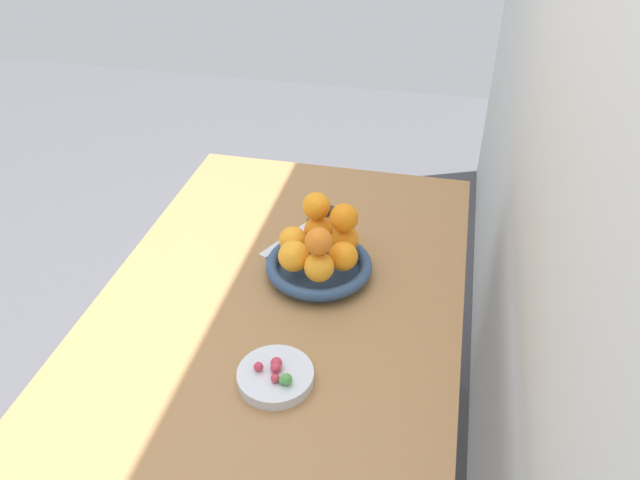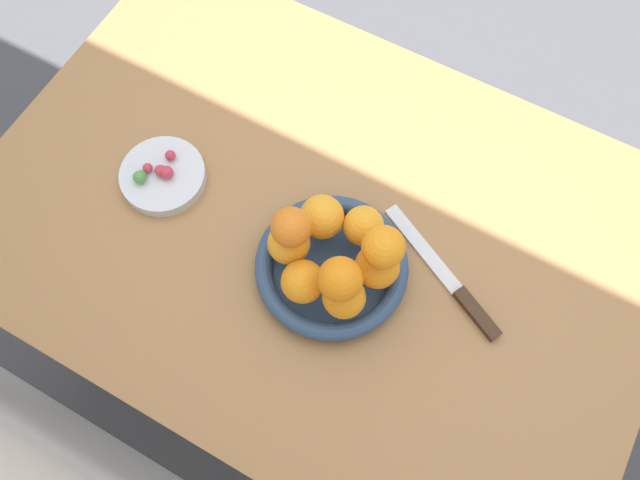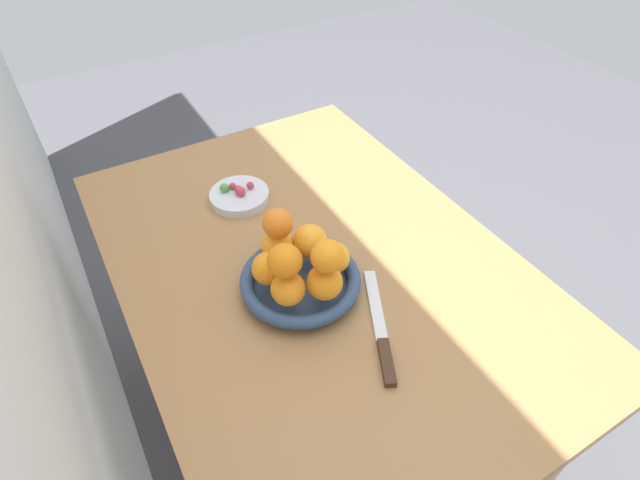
# 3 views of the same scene
# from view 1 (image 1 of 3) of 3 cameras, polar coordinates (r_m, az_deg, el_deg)

# --- Properties ---
(wall_back) EXTENTS (4.00, 0.05, 2.50)m
(wall_back) POSITION_cam_1_polar(r_m,az_deg,el_deg) (1.08, 23.53, 13.47)
(wall_back) COLOR silver
(wall_back) RESTS_ON ground_plane
(dining_table) EXTENTS (1.10, 0.76, 0.74)m
(dining_table) POSITION_cam_1_polar(r_m,az_deg,el_deg) (1.41, -3.13, -7.06)
(dining_table) COLOR #9E7042
(dining_table) RESTS_ON ground_plane
(fruit_bowl) EXTENTS (0.23, 0.23, 0.04)m
(fruit_bowl) POSITION_cam_1_polar(r_m,az_deg,el_deg) (1.37, -0.10, -2.45)
(fruit_bowl) COLOR navy
(fruit_bowl) RESTS_ON dining_table
(candy_dish) EXTENTS (0.14, 0.14, 0.02)m
(candy_dish) POSITION_cam_1_polar(r_m,az_deg,el_deg) (1.15, -4.09, -12.33)
(candy_dish) COLOR silver
(candy_dish) RESTS_ON dining_table
(orange_0) EXTENTS (0.06, 0.06, 0.06)m
(orange_0) POSITION_cam_1_polar(r_m,az_deg,el_deg) (1.32, 2.12, -1.50)
(orange_0) COLOR orange
(orange_0) RESTS_ON fruit_bowl
(orange_1) EXTENTS (0.06, 0.06, 0.06)m
(orange_1) POSITION_cam_1_polar(r_m,az_deg,el_deg) (1.37, 2.27, 0.05)
(orange_1) COLOR orange
(orange_1) RESTS_ON fruit_bowl
(orange_2) EXTENTS (0.07, 0.07, 0.07)m
(orange_2) POSITION_cam_1_polar(r_m,az_deg,el_deg) (1.39, -0.13, 0.91)
(orange_2) COLOR orange
(orange_2) RESTS_ON fruit_bowl
(orange_3) EXTENTS (0.06, 0.06, 0.06)m
(orange_3) POSITION_cam_1_polar(r_m,az_deg,el_deg) (1.37, -2.45, -0.02)
(orange_3) COLOR orange
(orange_3) RESTS_ON fruit_bowl
(orange_4) EXTENTS (0.07, 0.07, 0.07)m
(orange_4) POSITION_cam_1_polar(r_m,az_deg,el_deg) (1.31, -2.40, -1.49)
(orange_4) COLOR orange
(orange_4) RESTS_ON fruit_bowl
(orange_5) EXTENTS (0.06, 0.06, 0.06)m
(orange_5) POSITION_cam_1_polar(r_m,az_deg,el_deg) (1.29, -0.08, -2.49)
(orange_5) COLOR orange
(orange_5) RESTS_ON fruit_bowl
(orange_6) EXTENTS (0.06, 0.06, 0.06)m
(orange_6) POSITION_cam_1_polar(r_m,az_deg,el_deg) (1.36, -0.33, 3.14)
(orange_6) COLOR orange
(orange_6) RESTS_ON orange_2
(orange_7) EXTENTS (0.06, 0.06, 0.06)m
(orange_7) POSITION_cam_1_polar(r_m,az_deg,el_deg) (1.33, 2.21, 2.04)
(orange_7) COLOR orange
(orange_7) RESTS_ON orange_1
(orange_8) EXTENTS (0.06, 0.06, 0.06)m
(orange_8) POSITION_cam_1_polar(r_m,az_deg,el_deg) (1.26, -0.10, -0.09)
(orange_8) COLOR orange
(orange_8) RESTS_ON orange_5
(candy_ball_0) EXTENTS (0.02, 0.02, 0.02)m
(candy_ball_0) POSITION_cam_1_polar(r_m,az_deg,el_deg) (1.14, -4.01, -11.14)
(candy_ball_0) COLOR #C6384C
(candy_ball_0) RESTS_ON candy_dish
(candy_ball_1) EXTENTS (0.02, 0.02, 0.02)m
(candy_ball_1) POSITION_cam_1_polar(r_m,az_deg,el_deg) (1.14, -4.08, -11.58)
(candy_ball_1) COLOR #8C4C99
(candy_ball_1) RESTS_ON candy_dish
(candy_ball_2) EXTENTS (0.02, 0.02, 0.02)m
(candy_ball_2) POSITION_cam_1_polar(r_m,az_deg,el_deg) (1.14, -4.07, -11.58)
(candy_ball_2) COLOR #C6384C
(candy_ball_2) RESTS_ON candy_dish
(candy_ball_3) EXTENTS (0.02, 0.02, 0.02)m
(candy_ball_3) POSITION_cam_1_polar(r_m,az_deg,el_deg) (1.12, -4.13, -12.50)
(candy_ball_3) COLOR #C6384C
(candy_ball_3) RESTS_ON candy_dish
(candy_ball_4) EXTENTS (0.02, 0.02, 0.02)m
(candy_ball_4) POSITION_cam_1_polar(r_m,az_deg,el_deg) (1.12, -3.41, -12.69)
(candy_ball_4) COLOR #4C9947
(candy_ball_4) RESTS_ON candy_dish
(candy_ball_5) EXTENTS (0.02, 0.02, 0.02)m
(candy_ball_5) POSITION_cam_1_polar(r_m,az_deg,el_deg) (1.12, -3.08, -12.61)
(candy_ball_5) COLOR #4C9947
(candy_ball_5) RESTS_ON candy_dish
(candy_ball_6) EXTENTS (0.02, 0.02, 0.02)m
(candy_ball_6) POSITION_cam_1_polar(r_m,az_deg,el_deg) (1.14, -5.65, -11.45)
(candy_ball_6) COLOR #C6384C
(candy_ball_6) RESTS_ON candy_dish
(knife) EXTENTS (0.24, 0.13, 0.01)m
(knife) POSITION_cam_1_polar(r_m,az_deg,el_deg) (1.53, -1.33, 1.23)
(knife) COLOR #3F2819
(knife) RESTS_ON dining_table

